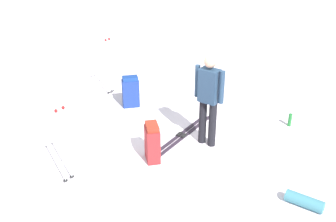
{
  "coord_description": "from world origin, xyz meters",
  "views": [
    {
      "loc": [
        3.76,
        5.18,
        3.96
      ],
      "look_at": [
        0.0,
        0.0,
        0.7
      ],
      "focal_mm": 44.09,
      "sensor_mm": 36.0,
      "label": 1
    }
  ],
  "objects_px": {
    "ski_pair_near": "(182,136)",
    "backpack_bright": "(131,92)",
    "ski_poles_planted_near": "(109,64)",
    "sleeping_mat_rolled": "(304,201)",
    "backpack_large_dark": "(152,143)",
    "skier_standing": "(209,96)",
    "thermos_bottle": "(290,120)",
    "ski_poles_planted_far": "(64,142)"
  },
  "relations": [
    {
      "from": "ski_poles_planted_near",
      "to": "sleeping_mat_rolled",
      "type": "bearing_deg",
      "value": 94.04
    },
    {
      "from": "ski_pair_near",
      "to": "backpack_bright",
      "type": "distance_m",
      "value": 1.7
    },
    {
      "from": "backpack_large_dark",
      "to": "backpack_bright",
      "type": "distance_m",
      "value": 2.14
    },
    {
      "from": "ski_poles_planted_near",
      "to": "backpack_large_dark",
      "type": "bearing_deg",
      "value": 75.28
    },
    {
      "from": "backpack_large_dark",
      "to": "thermos_bottle",
      "type": "bearing_deg",
      "value": 168.25
    },
    {
      "from": "backpack_large_dark",
      "to": "backpack_bright",
      "type": "relative_size",
      "value": 1.0
    },
    {
      "from": "backpack_bright",
      "to": "ski_poles_planted_near",
      "type": "xyz_separation_m",
      "value": [
        0.05,
        -0.81,
        0.4
      ]
    },
    {
      "from": "backpack_bright",
      "to": "thermos_bottle",
      "type": "bearing_deg",
      "value": 128.66
    },
    {
      "from": "sleeping_mat_rolled",
      "to": "backpack_large_dark",
      "type": "bearing_deg",
      "value": -64.5
    },
    {
      "from": "ski_poles_planted_near",
      "to": "ski_poles_planted_far",
      "type": "bearing_deg",
      "value": 49.71
    },
    {
      "from": "skier_standing",
      "to": "ski_poles_planted_near",
      "type": "height_order",
      "value": "skier_standing"
    },
    {
      "from": "skier_standing",
      "to": "backpack_large_dark",
      "type": "xyz_separation_m",
      "value": [
        1.1,
        -0.14,
        -0.62
      ]
    },
    {
      "from": "skier_standing",
      "to": "backpack_bright",
      "type": "xyz_separation_m",
      "value": [
        0.31,
        -2.13,
        -0.62
      ]
    },
    {
      "from": "skier_standing",
      "to": "ski_pair_near",
      "type": "bearing_deg",
      "value": -64.67
    },
    {
      "from": "backpack_large_dark",
      "to": "sleeping_mat_rolled",
      "type": "relative_size",
      "value": 1.25
    },
    {
      "from": "sleeping_mat_rolled",
      "to": "thermos_bottle",
      "type": "bearing_deg",
      "value": -135.81
    },
    {
      "from": "ski_pair_near",
      "to": "backpack_bright",
      "type": "bearing_deg",
      "value": -86.84
    },
    {
      "from": "ski_pair_near",
      "to": "sleeping_mat_rolled",
      "type": "bearing_deg",
      "value": 94.78
    },
    {
      "from": "ski_poles_planted_near",
      "to": "thermos_bottle",
      "type": "relative_size",
      "value": 5.08
    },
    {
      "from": "skier_standing",
      "to": "ski_poles_planted_near",
      "type": "distance_m",
      "value": 2.98
    },
    {
      "from": "ski_poles_planted_far",
      "to": "sleeping_mat_rolled",
      "type": "bearing_deg",
      "value": 134.55
    },
    {
      "from": "ski_poles_planted_near",
      "to": "ski_pair_near",
      "type": "bearing_deg",
      "value": 93.25
    },
    {
      "from": "skier_standing",
      "to": "thermos_bottle",
      "type": "distance_m",
      "value": 1.99
    },
    {
      "from": "sleeping_mat_rolled",
      "to": "skier_standing",
      "type": "bearing_deg",
      "value": -89.99
    },
    {
      "from": "backpack_large_dark",
      "to": "ski_poles_planted_far",
      "type": "height_order",
      "value": "ski_poles_planted_far"
    },
    {
      "from": "skier_standing",
      "to": "backpack_large_dark",
      "type": "distance_m",
      "value": 1.27
    },
    {
      "from": "ski_pair_near",
      "to": "ski_poles_planted_near",
      "type": "bearing_deg",
      "value": -86.75
    },
    {
      "from": "backpack_large_dark",
      "to": "sleeping_mat_rolled",
      "type": "bearing_deg",
      "value": 115.5
    },
    {
      "from": "sleeping_mat_rolled",
      "to": "ski_poles_planted_near",
      "type": "bearing_deg",
      "value": -85.96
    },
    {
      "from": "backpack_large_dark",
      "to": "sleeping_mat_rolled",
      "type": "height_order",
      "value": "backpack_large_dark"
    },
    {
      "from": "skier_standing",
      "to": "backpack_large_dark",
      "type": "bearing_deg",
      "value": -7.2
    },
    {
      "from": "ski_poles_planted_near",
      "to": "thermos_bottle",
      "type": "distance_m",
      "value": 4.05
    },
    {
      "from": "backpack_large_dark",
      "to": "ski_poles_planted_far",
      "type": "bearing_deg",
      "value": -10.29
    },
    {
      "from": "sleeping_mat_rolled",
      "to": "thermos_bottle",
      "type": "height_order",
      "value": "thermos_bottle"
    },
    {
      "from": "ski_poles_planted_near",
      "to": "sleeping_mat_rolled",
      "type": "relative_size",
      "value": 2.4
    },
    {
      "from": "ski_pair_near",
      "to": "backpack_bright",
      "type": "xyz_separation_m",
      "value": [
        0.09,
        -1.67,
        0.32
      ]
    },
    {
      "from": "ski_pair_near",
      "to": "ski_poles_planted_far",
      "type": "distance_m",
      "value": 2.41
    },
    {
      "from": "thermos_bottle",
      "to": "sleeping_mat_rolled",
      "type": "bearing_deg",
      "value": 44.19
    },
    {
      "from": "sleeping_mat_rolled",
      "to": "thermos_bottle",
      "type": "xyz_separation_m",
      "value": [
        -1.76,
        -1.71,
        0.04
      ]
    },
    {
      "from": "skier_standing",
      "to": "sleeping_mat_rolled",
      "type": "bearing_deg",
      "value": 90.01
    },
    {
      "from": "skier_standing",
      "to": "ski_poles_planted_far",
      "type": "bearing_deg",
      "value": -8.95
    },
    {
      "from": "backpack_large_dark",
      "to": "thermos_bottle",
      "type": "xyz_separation_m",
      "value": [
        -2.86,
        0.59,
        -0.21
      ]
    }
  ]
}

